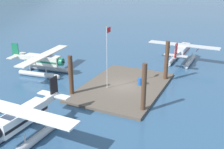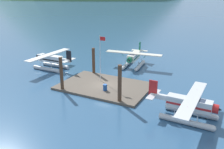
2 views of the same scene
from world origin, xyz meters
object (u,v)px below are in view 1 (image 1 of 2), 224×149
Objects in this scene: flagpole at (107,51)px; seaplane_cream_bow_centre at (43,62)px; seaplane_white_port_fwd at (22,121)px; fuel_drum at (140,81)px; seaplane_silver_stbd_aft at (182,52)px.

flagpole reaches higher than seaplane_cream_bow_centre.
seaplane_white_port_fwd is (-11.51, 1.87, -3.02)m from flagpole.
flagpole is at bearing 127.68° from fuel_drum.
fuel_drum is 0.08× the size of seaplane_white_port_fwd.
seaplane_cream_bow_centre reaches higher than fuel_drum.
seaplane_white_port_fwd is 1.00× the size of seaplane_silver_stbd_aft.
seaplane_white_port_fwd is at bearing 163.99° from seaplane_silver_stbd_aft.
seaplane_cream_bow_centre is 1.01× the size of seaplane_silver_stbd_aft.
seaplane_cream_bow_centre is at bearing 82.81° from flagpole.
fuel_drum is 0.08× the size of seaplane_silver_stbd_aft.
seaplane_white_port_fwd reaches higher than fuel_drum.
seaplane_silver_stbd_aft reaches higher than fuel_drum.
fuel_drum is 12.04m from seaplane_silver_stbd_aft.
seaplane_silver_stbd_aft is (25.68, -7.37, 0.00)m from seaplane_white_port_fwd.
seaplane_cream_bow_centre is at bearing 129.64° from seaplane_silver_stbd_aft.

